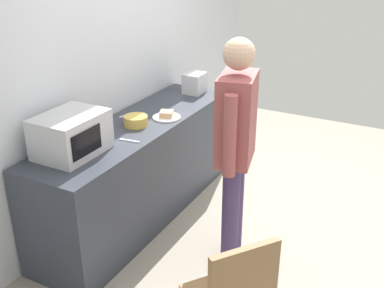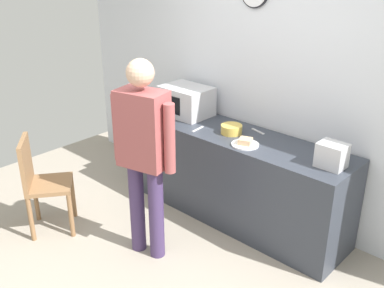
# 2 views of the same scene
# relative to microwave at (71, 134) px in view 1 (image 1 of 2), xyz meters

# --- Properties ---
(ground_plane) EXTENTS (6.00, 6.00, 0.00)m
(ground_plane) POSITION_rel_microwave_xyz_m (0.94, -1.30, -1.04)
(ground_plane) COLOR #9E9384
(back_wall) EXTENTS (5.40, 0.13, 2.60)m
(back_wall) POSITION_rel_microwave_xyz_m (0.94, 0.30, 0.26)
(back_wall) COLOR silver
(back_wall) RESTS_ON ground_plane
(kitchen_counter) EXTENTS (2.32, 0.62, 0.89)m
(kitchen_counter) POSITION_rel_microwave_xyz_m (0.72, -0.08, -0.60)
(kitchen_counter) COLOR #333842
(kitchen_counter) RESTS_ON ground_plane
(microwave) EXTENTS (0.50, 0.39, 0.30)m
(microwave) POSITION_rel_microwave_xyz_m (0.00, 0.00, 0.00)
(microwave) COLOR silver
(microwave) RESTS_ON kitchen_counter
(sandwich_plate) EXTENTS (0.25, 0.25, 0.07)m
(sandwich_plate) POSITION_rel_microwave_xyz_m (0.94, -0.23, -0.13)
(sandwich_plate) COLOR white
(sandwich_plate) RESTS_ON kitchen_counter
(salad_bowl) EXTENTS (0.20, 0.20, 0.08)m
(salad_bowl) POSITION_rel_microwave_xyz_m (0.67, -0.09, -0.11)
(salad_bowl) COLOR gold
(salad_bowl) RESTS_ON kitchen_counter
(toaster) EXTENTS (0.22, 0.18, 0.20)m
(toaster) POSITION_rel_microwave_xyz_m (1.70, -0.11, -0.05)
(toaster) COLOR silver
(toaster) RESTS_ON kitchen_counter
(fork_utensil) EXTENTS (0.17, 0.06, 0.01)m
(fork_utensil) POSITION_rel_microwave_xyz_m (0.83, 0.11, -0.15)
(fork_utensil) COLOR silver
(fork_utensil) RESTS_ON kitchen_counter
(spoon_utensil) EXTENTS (0.04, 0.17, 0.01)m
(spoon_utensil) POSITION_rel_microwave_xyz_m (0.38, -0.24, -0.15)
(spoon_utensil) COLOR silver
(spoon_utensil) RESTS_ON kitchen_counter
(person_standing) EXTENTS (0.58, 0.33, 1.75)m
(person_standing) POSITION_rel_microwave_xyz_m (0.53, -1.06, -0.02)
(person_standing) COLOR #41305A
(person_standing) RESTS_ON ground_plane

